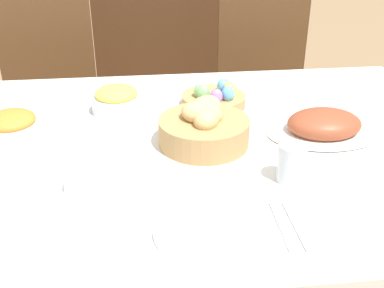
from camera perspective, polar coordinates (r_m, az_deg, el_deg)
dining_table at (r=1.51m, az=-1.38°, el=-13.03°), size 1.67×1.10×0.78m
chair_far_left at (r=2.26m, az=-16.39°, el=4.89°), size 0.45×0.45×1.02m
chair_far_right at (r=2.30m, az=8.64°, el=6.11°), size 0.42×0.42×1.02m
sideboard at (r=3.06m, az=0.71°, el=10.62°), size 1.23×0.44×0.94m
bread_basket at (r=1.27m, az=1.42°, el=2.07°), size 0.24×0.24×0.12m
egg_basket at (r=1.51m, az=2.75°, el=5.50°), size 0.20×0.20×0.08m
ham_platter at (r=1.38m, az=15.37°, el=2.10°), size 0.32×0.22×0.08m
pineapple_bowl at (r=1.48m, az=-8.92°, el=5.20°), size 0.15×0.15×0.08m
carrot_bowl at (r=1.37m, az=-20.56°, el=1.80°), size 0.15×0.15×0.09m
dinner_plate at (r=0.97m, az=2.32°, el=-10.11°), size 0.23×0.23×0.01m
fork at (r=0.97m, az=-6.21°, el=-10.76°), size 0.01×0.17×0.00m
knife at (r=1.00m, az=10.49°, el=-9.51°), size 0.01×0.17×0.00m
spoon at (r=1.01m, az=12.15°, el=-9.34°), size 0.01×0.17×0.00m
drinking_cup at (r=1.13m, az=11.69°, el=-2.23°), size 0.07×0.07×0.09m
butter_dish at (r=1.14m, az=-11.65°, el=-3.83°), size 0.12×0.08×0.03m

